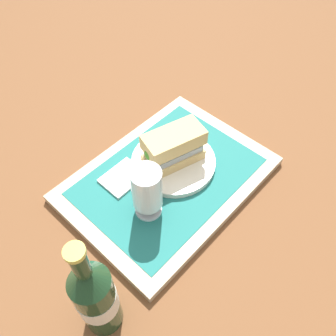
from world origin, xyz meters
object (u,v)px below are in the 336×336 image
sandwich (172,148)px  beer_bottle (96,297)px  beer_glass (147,191)px  plate (173,162)px

sandwich → beer_bottle: 0.35m
beer_bottle → beer_glass: bearing=-156.1°
plate → beer_bottle: bearing=22.3°
plate → beer_glass: bearing=19.8°
plate → beer_bottle: (0.32, 0.13, 0.08)m
plate → sandwich: size_ratio=1.33×
plate → sandwich: bearing=-16.8°
plate → beer_glass: size_ratio=1.52×
sandwich → beer_glass: bearing=37.5°
beer_glass → beer_bottle: size_ratio=0.47×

